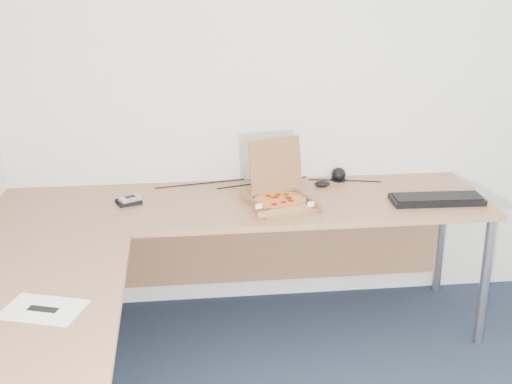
{
  "coord_description": "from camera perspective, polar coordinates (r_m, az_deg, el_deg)",
  "views": [
    {
      "loc": [
        -0.82,
        -1.87,
        1.93
      ],
      "look_at": [
        -0.45,
        1.28,
        0.82
      ],
      "focal_mm": 48.01,
      "sensor_mm": 36.0,
      "label": 1
    }
  ],
  "objects": [
    {
      "name": "dome_speaker",
      "position": [
        3.84,
        6.9,
        1.53
      ],
      "size": [
        0.09,
        0.09,
        0.08
      ],
      "primitive_type": "ellipsoid",
      "color": "black",
      "rests_on": "desk"
    },
    {
      "name": "cable_bundle",
      "position": [
        3.77,
        0.67,
        0.81
      ],
      "size": [
        0.6,
        0.12,
        0.01
      ],
      "primitive_type": null,
      "rotation": [
        0.0,
        0.0,
        0.14
      ],
      "color": "black",
      "rests_on": "desk"
    },
    {
      "name": "keyboard",
      "position": [
        3.6,
        14.83,
        -0.61
      ],
      "size": [
        0.47,
        0.18,
        0.03
      ],
      "primitive_type": "cube",
      "rotation": [
        0.0,
        0.0,
        -0.04
      ],
      "color": "black",
      "rests_on": "desk"
    },
    {
      "name": "phone",
      "position": [
        3.51,
        -10.45,
        -0.54
      ],
      "size": [
        0.12,
        0.1,
        0.02
      ],
      "primitive_type": "cube",
      "rotation": [
        0.0,
        0.0,
        0.53
      ],
      "color": "#B2B5BA",
      "rests_on": "wallet"
    },
    {
      "name": "drinking_glass",
      "position": [
        3.7,
        2.97,
        1.4
      ],
      "size": [
        0.07,
        0.07,
        0.13
      ],
      "primitive_type": "cylinder",
      "color": "white",
      "rests_on": "desk"
    },
    {
      "name": "mouse",
      "position": [
        3.73,
        5.55,
        0.68
      ],
      "size": [
        0.1,
        0.08,
        0.03
      ],
      "primitive_type": "ellipsoid",
      "rotation": [
        0.0,
        0.0,
        0.34
      ],
      "color": "black",
      "rests_on": "desk"
    },
    {
      "name": "desk",
      "position": [
        3.1,
        -6.24,
        -4.22
      ],
      "size": [
        2.5,
        2.2,
        0.73
      ],
      "color": "#A06D48",
      "rests_on": "ground"
    },
    {
      "name": "room_shell",
      "position": [
        2.15,
        16.1,
        0.04
      ],
      "size": [
        3.5,
        3.5,
        2.5
      ],
      "primitive_type": null,
      "color": "silver",
      "rests_on": "ground"
    },
    {
      "name": "pizza_box",
      "position": [
        3.45,
        2.0,
        -0.45
      ],
      "size": [
        0.29,
        0.34,
        0.3
      ],
      "rotation": [
        0.0,
        0.0,
        0.32
      ],
      "color": "#97653B",
      "rests_on": "desk"
    },
    {
      "name": "wallet",
      "position": [
        3.52,
        -10.55,
        -0.8
      ],
      "size": [
        0.14,
        0.13,
        0.02
      ],
      "primitive_type": "cube",
      "rotation": [
        0.0,
        0.0,
        0.37
      ],
      "color": "black",
      "rests_on": "desk"
    },
    {
      "name": "paper_sheet",
      "position": [
        2.59,
        -17.33,
        -9.31
      ],
      "size": [
        0.33,
        0.28,
        0.0
      ],
      "primitive_type": "cube",
      "rotation": [
        0.0,
        0.0,
        -0.33
      ],
      "color": "white",
      "rests_on": "desk"
    }
  ]
}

